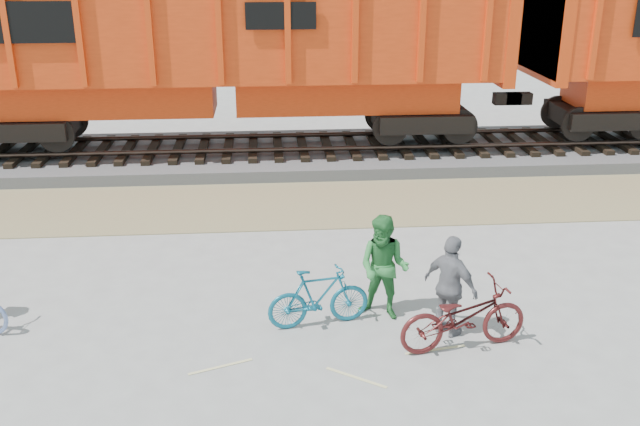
% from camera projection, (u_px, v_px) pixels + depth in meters
% --- Properties ---
extents(ground, '(120.00, 120.00, 0.00)m').
position_uv_depth(ground, '(292.00, 334.00, 10.47)').
color(ground, '#9E9E99').
rests_on(ground, ground).
extents(gravel_strip, '(120.00, 3.00, 0.02)m').
position_uv_depth(gravel_strip, '(282.00, 205.00, 15.59)').
color(gravel_strip, '#92845A').
rests_on(gravel_strip, ground).
extents(ballast_bed, '(120.00, 4.00, 0.30)m').
position_uv_depth(ballast_bed, '(278.00, 154.00, 18.80)').
color(ballast_bed, slate).
rests_on(ballast_bed, ground).
extents(track, '(120.00, 2.60, 0.24)m').
position_uv_depth(track, '(278.00, 143.00, 18.69)').
color(track, black).
rests_on(track, ballast_bed).
extents(hopper_car_center, '(14.00, 3.13, 4.65)m').
position_uv_depth(hopper_car_center, '(223.00, 45.00, 17.69)').
color(hopper_car_center, black).
rests_on(hopper_car_center, track).
extents(bicycle_teal, '(1.60, 0.71, 0.93)m').
position_uv_depth(bicycle_teal, '(319.00, 297.00, 10.55)').
color(bicycle_teal, '#11607A').
rests_on(bicycle_teal, ground).
extents(bicycle_maroon, '(1.96, 0.98, 0.98)m').
position_uv_depth(bicycle_maroon, '(464.00, 317.00, 9.94)').
color(bicycle_maroon, '#4E1817').
rests_on(bicycle_maroon, ground).
extents(person_man, '(0.99, 0.91, 1.64)m').
position_uv_depth(person_man, '(384.00, 268.00, 10.69)').
color(person_man, '#2C7736').
rests_on(person_man, ground).
extents(person_woman, '(0.86, 0.93, 1.54)m').
position_uv_depth(person_woman, '(451.00, 286.00, 10.21)').
color(person_woman, slate).
rests_on(person_woman, ground).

